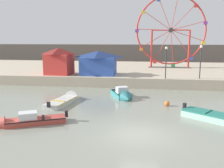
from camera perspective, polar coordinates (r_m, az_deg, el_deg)
ground_plane at (r=15.68m, az=6.34°, el=-11.34°), size 240.00×240.00×0.00m
quay_promenade at (r=40.16m, az=7.54°, el=2.79°), size 110.00×22.00×1.21m
distant_town_skyline at (r=60.08m, az=7.81°, el=6.76°), size 140.00×3.00×4.40m
motorboat_faded_red at (r=18.13m, az=-19.54°, el=-7.95°), size 4.99×3.15×1.18m
motorboat_teal_painted at (r=24.71m, az=2.48°, el=-2.46°), size 2.77×4.23×1.47m
motorboat_pale_grey at (r=23.66m, az=-10.26°, el=-3.44°), size 2.12×5.34×1.30m
ferris_wheel_red_frame at (r=40.95m, az=13.19°, el=11.52°), size 10.91×1.20×11.24m
carnival_booth_blue_tent at (r=32.11m, az=-3.10°, el=4.92°), size 4.74×3.68×3.02m
carnival_booth_red_striped at (r=33.10m, az=-11.94°, el=5.21°), size 3.66×3.25×3.40m
promenade_lamp_near at (r=30.44m, az=19.50°, el=5.83°), size 0.32×0.32×3.82m
promenade_lamp_far at (r=29.43m, az=12.18°, el=5.87°), size 0.32×0.32×3.66m
mooring_buoy_orange at (r=22.32m, az=12.40°, el=-4.35°), size 0.44×0.44×0.44m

